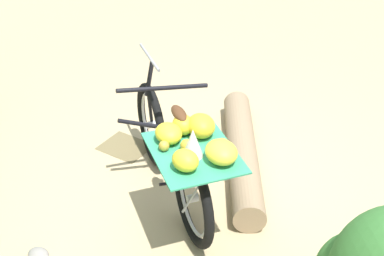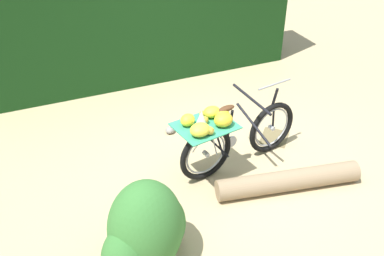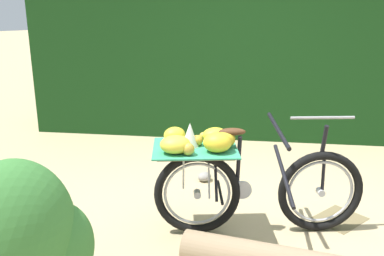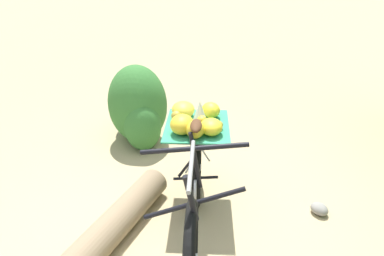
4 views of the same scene
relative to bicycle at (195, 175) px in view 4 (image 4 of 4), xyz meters
name	(u,v)px [view 4 (image 4 of 4)]	position (x,y,z in m)	size (l,w,h in m)	color
ground_plane	(210,228)	(0.09, 0.10, -0.52)	(60.00, 60.00, 0.00)	tan
bicycle	(195,175)	(0.00, 0.00, 0.00)	(1.59, 1.32, 1.03)	black
fallen_log	(98,242)	(-0.16, -0.78, -0.40)	(0.26, 0.26, 1.76)	#937A5B
shrub_cluster	(137,108)	(-1.74, 0.36, -0.09)	(1.02, 0.70, 0.98)	#387533
path_stone	(319,209)	(0.49, 1.01, -0.47)	(0.16, 0.13, 0.10)	gray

